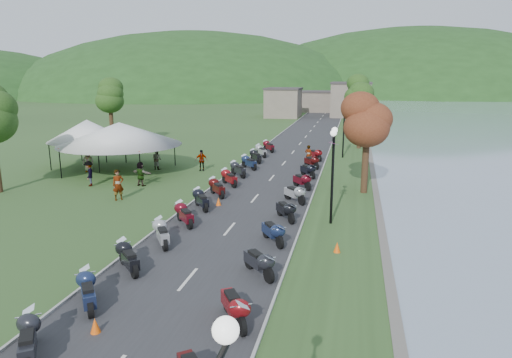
# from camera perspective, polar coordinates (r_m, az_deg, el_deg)

# --- Properties ---
(road) EXTENTS (7.00, 120.00, 0.02)m
(road) POSITION_cam_1_polar(r_m,az_deg,el_deg) (46.38, 4.65, 3.36)
(road) COLOR #313133
(road) RESTS_ON ground
(hills_backdrop) EXTENTS (360.00, 120.00, 76.00)m
(hills_backdrop) POSITION_cam_1_polar(r_m,az_deg,el_deg) (205.57, 10.78, 10.62)
(hills_backdrop) COLOR #285621
(hills_backdrop) RESTS_ON ground
(far_building) EXTENTS (18.00, 16.00, 5.00)m
(far_building) POSITION_cam_1_polar(r_m,az_deg,el_deg) (90.84, 7.30, 9.59)
(far_building) COLOR gray
(far_building) RESTS_ON ground
(moto_row_left) EXTENTS (2.60, 46.68, 1.10)m
(moto_row_left) POSITION_cam_1_polar(r_m,az_deg,el_deg) (25.53, -7.90, -3.50)
(moto_row_left) COLOR #331411
(moto_row_left) RESTS_ON ground
(moto_row_right) EXTENTS (2.60, 38.27, 1.10)m
(moto_row_right) POSITION_cam_1_polar(r_m,az_deg,el_deg) (24.79, 3.74, -3.90)
(moto_row_right) COLOR #331411
(moto_row_right) RESTS_ON ground
(vendor_tent_main) EXTENTS (6.54, 6.54, 4.00)m
(vendor_tent_main) POSITION_cam_1_polar(r_m,az_deg,el_deg) (38.31, -16.57, 3.83)
(vendor_tent_main) COLOR silver
(vendor_tent_main) RESTS_ON ground
(vendor_tent_side) EXTENTS (4.41, 4.41, 4.00)m
(vendor_tent_side) POSITION_cam_1_polar(r_m,az_deg,el_deg) (41.38, -20.22, 4.22)
(vendor_tent_side) COLOR silver
(vendor_tent_side) RESTS_ON ground
(tree_lakeside) EXTENTS (2.81, 2.81, 7.80)m
(tree_lakeside) POSITION_cam_1_polar(r_m,az_deg,el_deg) (30.58, 13.68, 5.41)
(tree_lakeside) COLOR #315B1E
(tree_lakeside) RESTS_ON ground
(pedestrian_a) EXTENTS (0.86, 0.87, 1.94)m
(pedestrian_a) POSITION_cam_1_polar(r_m,az_deg,el_deg) (30.04, -16.73, -2.51)
(pedestrian_a) COLOR slate
(pedestrian_a) RESTS_ON ground
(pedestrian_b) EXTENTS (0.96, 0.75, 1.75)m
(pedestrian_b) POSITION_cam_1_polar(r_m,az_deg,el_deg) (38.84, -12.24, 1.20)
(pedestrian_b) COLOR slate
(pedestrian_b) RESTS_ON ground
(pedestrian_c) EXTENTS (0.94, 1.25, 1.79)m
(pedestrian_c) POSITION_cam_1_polar(r_m,az_deg,el_deg) (34.39, -20.03, -0.82)
(pedestrian_c) COLOR slate
(pedestrian_c) RESTS_ON ground
(traffic_cone_near) EXTENTS (0.32, 0.32, 0.50)m
(traffic_cone_near) POSITION_cam_1_polar(r_m,az_deg,el_deg) (15.42, -19.46, -16.90)
(traffic_cone_near) COLOR #F2590C
(traffic_cone_near) RESTS_ON ground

